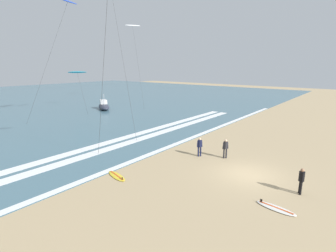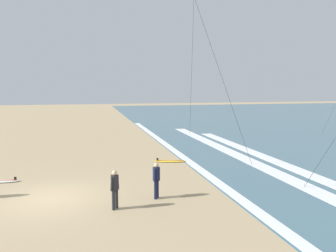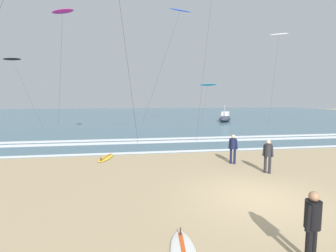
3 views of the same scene
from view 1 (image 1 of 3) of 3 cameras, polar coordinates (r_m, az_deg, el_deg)
ground_plane at (r=18.85m, az=17.45°, el=-10.30°), size 160.00×160.00×0.00m
wave_foam_shoreline at (r=22.73m, az=-2.05°, el=-5.53°), size 58.71×0.58×0.01m
wave_foam_mid_break at (r=24.89m, az=-10.03°, el=-4.04°), size 43.07×1.09×0.01m
wave_foam_outer_break at (r=27.47m, az=-8.74°, el=-2.33°), size 38.64×1.04×0.01m
surfer_foreground_main at (r=17.00m, az=27.67°, el=-10.42°), size 0.50×0.32×1.60m
surfer_left_near at (r=21.19m, az=12.73°, el=-4.60°), size 0.43×0.42×1.60m
surfer_right_near at (r=21.27m, az=7.09°, el=-4.30°), size 0.47×0.37×1.60m
surfboard_near_water at (r=18.03m, az=-11.40°, el=-10.88°), size 1.09×2.18×0.25m
surfboard_right_spare at (r=15.22m, az=22.98°, el=-16.56°), size 0.83×2.15×0.25m
kite_blue_low_near at (r=36.07m, az=-21.54°, el=24.36°), size 6.45×5.05×15.11m
kite_white_mid_center at (r=56.36m, az=-7.89°, el=21.27°), size 8.95×11.02×15.60m
kite_cyan_far_right at (r=48.65m, az=-19.63°, el=11.22°), size 4.95×8.60×6.45m
offshore_boat at (r=45.46m, az=-14.14°, el=4.33°), size 4.13×5.34×2.70m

